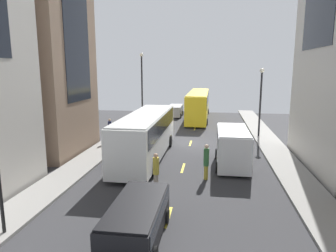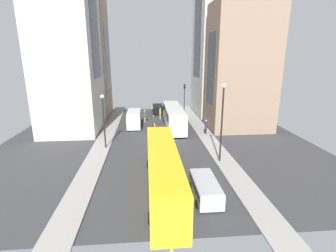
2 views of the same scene
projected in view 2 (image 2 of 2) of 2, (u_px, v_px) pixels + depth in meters
ground_plane at (157, 138)px, 35.06m from camera, size 40.20×40.20×0.00m
sidewalk_west at (206, 137)px, 35.62m from camera, size 2.21×44.00×0.15m
sidewalk_east at (105, 139)px, 34.46m from camera, size 2.21×44.00×0.15m
lane_stripe_0 at (152, 108)px, 55.21m from camera, size 0.16×2.00×0.01m
lane_stripe_1 at (153, 115)px, 48.49m from camera, size 0.16×2.00×0.01m
lane_stripe_2 at (155, 125)px, 41.78m from camera, size 0.16×2.00×0.01m
lane_stripe_3 at (157, 138)px, 35.06m from camera, size 0.16×2.00×0.01m
lane_stripe_4 at (159, 158)px, 28.34m from camera, size 0.16×2.00×0.01m
lane_stripe_5 at (164, 190)px, 21.62m from camera, size 0.16×2.00×0.01m
lane_stripe_6 at (172, 251)px, 14.90m from camera, size 0.16×2.00×0.01m
building_west_0 at (214, 28)px, 46.31m from camera, size 6.13×11.08×31.61m
building_west_1 at (241, 68)px, 37.77m from camera, size 9.21×7.53×18.42m
building_east_0 at (86, 57)px, 46.25m from camera, size 7.50×8.51×21.48m
building_east_1 at (63, 6)px, 34.45m from camera, size 8.05×10.56×35.04m
city_bus_white at (174, 115)px, 39.63m from camera, size 2.80×11.65×3.35m
streetcar_yellow at (163, 166)px, 21.22m from camera, size 2.70×14.45×3.59m
delivery_van_white at (134, 118)px, 40.20m from camera, size 2.25×5.23×2.58m
car_black_0 at (158, 109)px, 50.21m from camera, size 2.09×4.59×1.53m
car_silver_1 at (205, 187)px, 20.29m from camera, size 2.03×4.63×1.52m
pedestrian_crossing_near at (206, 126)px, 36.31m from camera, size 0.32×0.32×2.10m
pedestrian_waiting_curb at (145, 116)px, 43.17m from camera, size 0.33×0.33×2.18m
pedestrian_crossing_mid at (160, 113)px, 45.29m from camera, size 0.35×0.35×2.07m
traffic_light_near_corner at (184, 92)px, 50.35m from camera, size 0.32×0.44×5.44m
streetlamp_near at (222, 116)px, 25.90m from camera, size 0.44×0.44×8.23m
streetlamp_far at (104, 115)px, 30.17m from camera, size 0.44×0.44×6.50m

